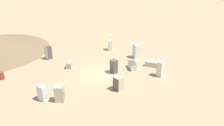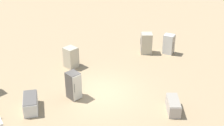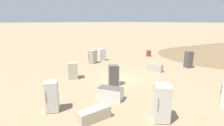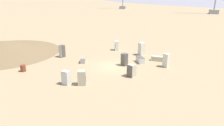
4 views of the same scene
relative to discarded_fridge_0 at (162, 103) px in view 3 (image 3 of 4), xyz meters
The scene contains 13 objects.
ground_plane 6.87m from the discarded_fridge_0, 64.30° to the left, with size 1000.00×1000.00×0.00m, color #9E8460.
dirt_mound 21.31m from the discarded_fridge_0, 10.53° to the left, with size 17.10×17.10×1.84m.
discarded_fridge_0 is the anchor object (origin of this frame).
discarded_fridge_1 11.66m from the discarded_fridge_0, 19.13° to the left, with size 0.85×0.91×1.74m.
discarded_fridge_2 8.75m from the discarded_fridge_0, 89.55° to the left, with size 1.06×1.05×1.42m.
discarded_fridge_3 3.39m from the discarded_fridge_0, 137.63° to the left, with size 1.72×0.71×0.63m.
discarded_fridge_4 3.60m from the discarded_fridge_0, 94.14° to the left, with size 1.35×1.72×0.78m.
discarded_fridge_5 8.95m from the discarded_fridge_0, 36.55° to the left, with size 0.93×1.56×0.71m.
discarded_fridge_6 5.80m from the discarded_fridge_0, 128.75° to the left, with size 0.88×0.86×1.75m.
discarded_fridge_7 5.47m from the discarded_fridge_0, 73.10° to the left, with size 0.96×0.92×1.60m.
discarded_fridge_8 13.07m from the discarded_fridge_0, 69.20° to the left, with size 0.95×0.92×1.54m.
discarded_fridge_9 14.01m from the discarded_fridge_0, 63.46° to the left, with size 0.86×0.75×1.48m.
rusty_barrel 16.54m from the discarded_fridge_0, 38.69° to the left, with size 0.62×0.62×0.82m.
Camera 3 is at (-10.01, -10.32, 4.87)m, focal length 28.00 mm.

